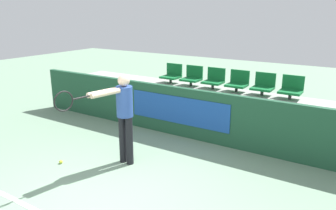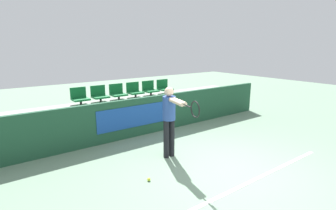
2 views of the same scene
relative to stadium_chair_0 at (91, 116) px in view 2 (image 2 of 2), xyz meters
The scene contains 19 objects.
ground_plane 4.12m from the stadium_chair_0, 67.33° to the right, with size 30.00×30.00×0.00m, color gray.
court_baseline 4.55m from the stadium_chair_0, 69.65° to the right, with size 4.86×0.08×0.01m.
barrier_wall 1.68m from the stadium_chair_0, 21.69° to the right, with size 9.39×0.14×1.11m.
bleacher_tier_front 1.63m from the stadium_chair_0, ahead, with size 8.99×0.85×0.41m.
bleacher_tier_middle 1.75m from the stadium_chair_0, 25.27° to the left, with size 8.99×0.85×0.82m.
stadium_chair_0 is the anchor object (origin of this frame).
stadium_chair_1 0.63m from the stadium_chair_0, ahead, with size 0.48×0.43×0.51m.
stadium_chair_2 1.25m from the stadium_chair_0, ahead, with size 0.48×0.43×0.51m.
stadium_chair_3 1.88m from the stadium_chair_0, ahead, with size 0.48×0.43×0.51m.
stadium_chair_4 2.51m from the stadium_chair_0, ahead, with size 0.48×0.43×0.51m.
stadium_chair_5 3.14m from the stadium_chair_0, ahead, with size 0.48×0.43×0.51m.
stadium_chair_6 0.95m from the stadium_chair_0, 90.00° to the left, with size 0.48×0.43×0.51m.
stadium_chair_7 1.13m from the stadium_chair_0, 53.67° to the left, with size 0.48×0.43×0.51m.
stadium_chair_8 1.57m from the stadium_chair_0, 34.21° to the left, with size 0.48×0.43×0.51m.
stadium_chair_9 2.11m from the stadium_chair_0, 24.38° to the left, with size 0.48×0.43×0.51m.
stadium_chair_10 2.68m from the stadium_chair_0, 18.77° to the left, with size 0.48×0.43×0.51m.
stadium_chair_11 3.28m from the stadium_chair_0, 15.21° to the left, with size 0.48×0.43×0.51m.
tennis_player 2.63m from the stadium_chair_0, 67.88° to the right, with size 0.42×1.44×1.66m.
tennis_ball 3.10m from the stadium_chair_0, 90.08° to the right, with size 0.07×0.07×0.07m.
Camera 2 is at (-4.01, -3.23, 2.59)m, focal length 28.00 mm.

